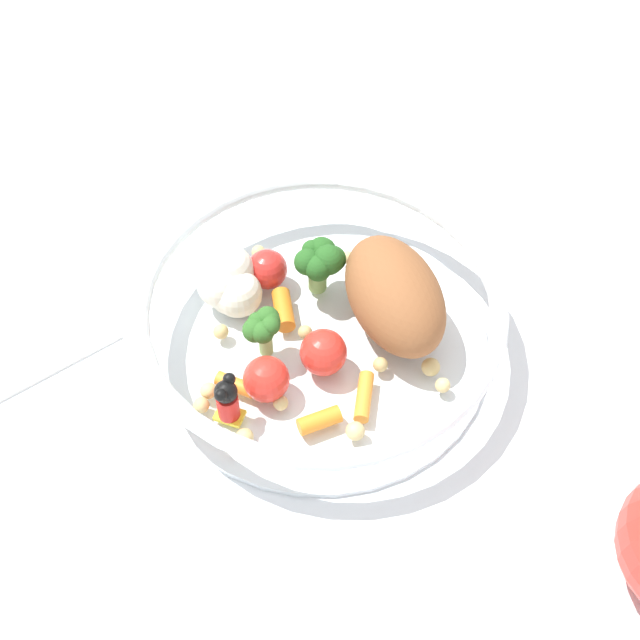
{
  "coord_description": "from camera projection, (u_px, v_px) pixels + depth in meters",
  "views": [
    {
      "loc": [
        0.19,
        -0.25,
        0.44
      ],
      "look_at": [
        -0.02,
        -0.01,
        0.03
      ],
      "focal_mm": 45.72,
      "sensor_mm": 36.0,
      "label": 1
    }
  ],
  "objects": [
    {
      "name": "food_container",
      "position": [
        319.0,
        311.0,
        0.52
      ],
      "size": [
        0.23,
        0.23,
        0.07
      ],
      "color": "white",
      "rests_on": "ground_plane"
    },
    {
      "name": "ground_plane",
      "position": [
        345.0,
        353.0,
        0.54
      ],
      "size": [
        2.4,
        2.4,
        0.0
      ],
      "primitive_type": "plane",
      "color": "white"
    }
  ]
}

